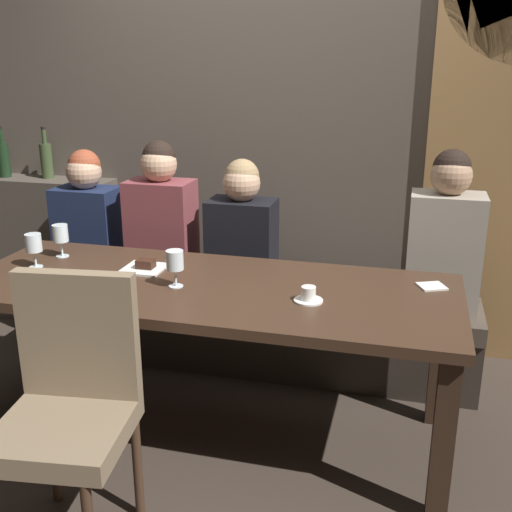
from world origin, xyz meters
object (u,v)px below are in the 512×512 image
diner_redhead (88,218)px  wine_bottle_dark_red (4,158)px  espresso_cup (308,295)px  diner_bearded (161,218)px  chair_near_side (70,395)px  wine_glass_near_right (175,261)px  diner_far_end (242,231)px  dessert_plate (145,267)px  diner_near_end (445,236)px  wine_glass_end_right (34,244)px  banquette_bench (249,327)px  wine_bottle_pale_label (46,159)px  dining_table (207,303)px  wine_glass_center_back (60,234)px

diner_redhead → wine_bottle_dark_red: wine_bottle_dark_red is taller
espresso_cup → diner_bearded: bearing=141.7°
chair_near_side → wine_glass_near_right: size_ratio=5.98×
diner_far_end → dessert_plate: diner_far_end is taller
diner_near_end → wine_glass_end_right: size_ratio=5.02×
banquette_bench → wine_glass_end_right: 1.27m
diner_far_end → wine_glass_near_right: 0.75m
diner_near_end → wine_bottle_pale_label: (-2.46, 0.36, 0.23)m
chair_near_side → diner_near_end: size_ratio=1.19×
wine_bottle_dark_red → diner_far_end: bearing=-11.5°
diner_near_end → wine_bottle_dark_red: 2.78m
dining_table → chair_near_side: chair_near_side is taller
diner_bearded → diner_far_end: 0.47m
banquette_bench → diner_far_end: diner_far_end is taller
diner_redhead → dessert_plate: (0.63, -0.60, -0.05)m
diner_redhead → diner_bearded: diner_bearded is taller
wine_bottle_pale_label → diner_far_end: bearing=-15.2°
banquette_bench → dessert_plate: 0.86m
diner_redhead → wine_glass_center_back: (0.14, -0.51, 0.05)m
chair_near_side → wine_bottle_dark_red: size_ratio=3.01×
diner_redhead → diner_far_end: diner_redhead is taller
wine_bottle_dark_red → wine_bottle_pale_label: 0.29m
dining_table → diner_near_end: diner_near_end is taller
diner_near_end → wine_glass_end_right: 2.01m
wine_bottle_dark_red → wine_bottle_pale_label: (0.29, 0.04, 0.00)m
dining_table → wine_bottle_dark_red: wine_bottle_dark_red is taller
dining_table → wine_glass_center_back: 0.88m
wine_bottle_dark_red → dessert_plate: bearing=-33.5°
chair_near_side → diner_redhead: size_ratio=1.31×
wine_glass_center_back → wine_glass_near_right: bearing=-19.7°
diner_bearded → dining_table: bearing=-53.8°
wine_glass_center_back → dessert_plate: size_ratio=0.86×
diner_near_end → chair_near_side: bearing=-132.1°
diner_bearded → wine_glass_near_right: 0.83m
diner_bearded → espresso_cup: 1.23m
banquette_bench → dessert_plate: (-0.35, -0.59, 0.53)m
diner_redhead → wine_bottle_pale_label: wine_bottle_pale_label is taller
chair_near_side → wine_bottle_pale_label: bearing=123.4°
wine_bottle_pale_label → diner_near_end: bearing=-8.4°
wine_bottle_pale_label → espresso_cup: wine_bottle_pale_label is taller
diner_far_end → wine_glass_end_right: bearing=-141.2°
diner_near_end → diner_bearded: bearing=-179.2°
banquette_bench → diner_far_end: bearing=-149.8°
diner_redhead → wine_glass_near_right: (0.85, -0.77, 0.05)m
banquette_bench → wine_bottle_pale_label: (-1.44, 0.36, 0.84)m
dining_table → wine_glass_center_back: wine_glass_center_back is taller
chair_near_side → diner_far_end: 1.44m
diner_redhead → wine_bottle_dark_red: 0.86m
dining_table → espresso_cup: espresso_cup is taller
diner_far_end → wine_glass_center_back: bearing=-148.5°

